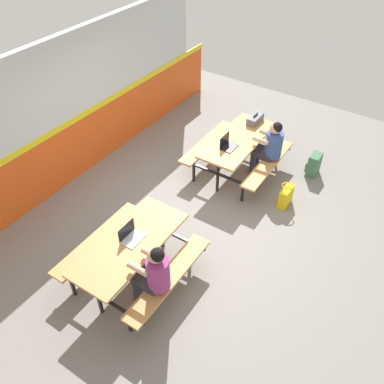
% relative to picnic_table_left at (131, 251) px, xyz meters
% --- Properties ---
extents(ground_plane, '(10.00, 10.00, 0.02)m').
position_rel_picnic_table_left_xyz_m(ground_plane, '(1.52, 0.07, -0.58)').
color(ground_plane, gray).
extents(accent_backdrop, '(8.00, 0.14, 2.60)m').
position_rel_picnic_table_left_xyz_m(accent_backdrop, '(1.52, 2.48, 0.67)').
color(accent_backdrop, '#E55119').
rests_on(accent_backdrop, ground).
extents(picnic_table_left, '(1.78, 1.58, 0.74)m').
position_rel_picnic_table_left_xyz_m(picnic_table_left, '(0.00, 0.00, 0.00)').
color(picnic_table_left, tan).
rests_on(picnic_table_left, ground).
extents(picnic_table_right, '(1.78, 1.58, 0.74)m').
position_rel_picnic_table_left_xyz_m(picnic_table_right, '(3.04, 0.01, 0.00)').
color(picnic_table_right, tan).
rests_on(picnic_table_right, ground).
extents(student_nearer, '(0.37, 0.53, 1.21)m').
position_rel_picnic_table_left_xyz_m(student_nearer, '(-0.20, -0.56, 0.13)').
color(student_nearer, '#2D2D38').
rests_on(student_nearer, ground).
extents(student_further, '(0.37, 0.53, 1.21)m').
position_rel_picnic_table_left_xyz_m(student_further, '(3.21, -0.55, 0.13)').
color(student_further, '#2D2D38').
rests_on(student_further, ground).
extents(laptop_silver, '(0.32, 0.23, 0.22)m').
position_rel_picnic_table_left_xyz_m(laptop_silver, '(0.07, 0.04, 0.21)').
color(laptop_silver, silver).
rests_on(laptop_silver, picnic_table_left).
extents(laptop_dark, '(0.32, 0.23, 0.22)m').
position_rel_picnic_table_left_xyz_m(laptop_dark, '(2.71, 0.04, 0.21)').
color(laptop_dark, black).
rests_on(laptop_dark, picnic_table_right).
extents(toolbox_grey, '(0.40, 0.18, 0.18)m').
position_rel_picnic_table_left_xyz_m(toolbox_grey, '(3.72, 0.02, 0.24)').
color(toolbox_grey, '#595B60').
rests_on(toolbox_grey, picnic_table_right).
extents(backpack_dark, '(0.30, 0.22, 0.44)m').
position_rel_picnic_table_left_xyz_m(backpack_dark, '(3.78, -1.26, -0.36)').
color(backpack_dark, '#3F724C').
rests_on(backpack_dark, ground).
extents(tote_bag_bright, '(0.34, 0.21, 0.43)m').
position_rel_picnic_table_left_xyz_m(tote_bag_bright, '(2.68, -1.18, -0.38)').
color(tote_bag_bright, yellow).
rests_on(tote_bag_bright, ground).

